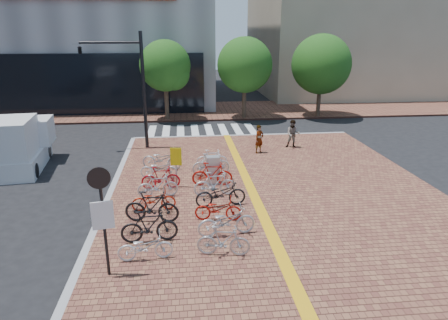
{
  "coord_description": "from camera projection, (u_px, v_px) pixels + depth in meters",
  "views": [
    {
      "loc": [
        -0.87,
        -13.17,
        6.66
      ],
      "look_at": [
        0.89,
        3.27,
        1.3
      ],
      "focal_mm": 32.0,
      "sensor_mm": 36.0,
      "label": 1
    }
  ],
  "objects": [
    {
      "name": "bike_2",
      "position": [
        152.0,
        207.0,
        14.1
      ],
      "size": [
        2.01,
        0.86,
        1.17
      ],
      "primitive_type": "imported",
      "rotation": [
        0.0,
        0.0,
        1.41
      ],
      "color": "black",
      "rests_on": "sidewalk"
    },
    {
      "name": "tactile_strip",
      "position": [
        303.0,
        303.0,
        10.02
      ],
      "size": [
        0.4,
        34.0,
        0.01
      ],
      "primitive_type": "cube",
      "color": "gold",
      "rests_on": "sidewalk"
    },
    {
      "name": "bike_14",
      "position": [
        211.0,
        164.0,
        18.75
      ],
      "size": [
        1.84,
        0.68,
        1.08
      ],
      "primitive_type": "imported",
      "rotation": [
        0.0,
        0.0,
        1.67
      ],
      "color": "silver",
      "rests_on": "sidewalk"
    },
    {
      "name": "traffic_light_pole",
      "position": [
        115.0,
        69.0,
        21.89
      ],
      "size": [
        3.5,
        1.35,
        6.52
      ],
      "color": "black",
      "rests_on": "sidewalk"
    },
    {
      "name": "bike_9",
      "position": [
        226.0,
        221.0,
        13.19
      ],
      "size": [
        2.04,
        0.96,
        1.03
      ],
      "primitive_type": "imported",
      "rotation": [
        0.0,
        0.0,
        1.72
      ],
      "color": "#B9B9BE",
      "rests_on": "sidewalk"
    },
    {
      "name": "box_truck",
      "position": [
        20.0,
        145.0,
        19.84
      ],
      "size": [
        2.55,
        4.86,
        2.69
      ],
      "color": "silver",
      "rests_on": "ground"
    },
    {
      "name": "bike_10",
      "position": [
        218.0,
        209.0,
        14.28
      ],
      "size": [
        1.74,
        0.81,
        0.88
      ],
      "primitive_type": "imported",
      "rotation": [
        0.0,
        0.0,
        1.43
      ],
      "color": "#B0160C",
      "rests_on": "sidewalk"
    },
    {
      "name": "bike_4",
      "position": [
        158.0,
        186.0,
        16.25
      ],
      "size": [
        1.7,
        0.64,
        1.0
      ],
      "primitive_type": "imported",
      "rotation": [
        0.0,
        0.0,
        1.68
      ],
      "color": "silver",
      "rests_on": "sidewalk"
    },
    {
      "name": "bike_0",
      "position": [
        145.0,
        247.0,
        11.79
      ],
      "size": [
        1.67,
        0.7,
        0.86
      ],
      "primitive_type": "imported",
      "rotation": [
        0.0,
        0.0,
        1.65
      ],
      "color": "silver",
      "rests_on": "sidewalk"
    },
    {
      "name": "bike_7",
      "position": [
        162.0,
        159.0,
        19.61
      ],
      "size": [
        2.05,
        1.06,
        1.02
      ],
      "primitive_type": "imported",
      "rotation": [
        0.0,
        0.0,
        1.37
      ],
      "color": "#AAAAAE",
      "rests_on": "sidewalk"
    },
    {
      "name": "street_trees",
      "position": [
        258.0,
        66.0,
        30.35
      ],
      "size": [
        16.2,
        4.6,
        6.35
      ],
      "color": "#38281E",
      "rests_on": "far_sidewalk"
    },
    {
      "name": "building_beige",
      "position": [
        351.0,
        9.0,
        43.91
      ],
      "size": [
        20.0,
        18.0,
        18.0
      ],
      "primitive_type": "cube",
      "color": "gray",
      "rests_on": "ground"
    },
    {
      "name": "bike_12",
      "position": [
        215.0,
        184.0,
        16.37
      ],
      "size": [
        1.8,
        0.64,
        1.06
      ],
      "primitive_type": "imported",
      "rotation": [
        0.0,
        0.0,
        1.65
      ],
      "color": "silver",
      "rests_on": "sidewalk"
    },
    {
      "name": "bike_5",
      "position": [
        161.0,
        178.0,
        17.14
      ],
      "size": [
        1.67,
        0.5,
        1.0
      ],
      "primitive_type": "imported",
      "rotation": [
        0.0,
        0.0,
        1.59
      ],
      "color": "#A40B15",
      "rests_on": "sidewalk"
    },
    {
      "name": "crosswalk",
      "position": [
        202.0,
        131.0,
        27.89
      ],
      "size": [
        7.5,
        4.0,
        0.01
      ],
      "color": "silver",
      "rests_on": "ground"
    },
    {
      "name": "bike_8",
      "position": [
        223.0,
        241.0,
        12.0
      ],
      "size": [
        1.68,
        0.74,
        0.97
      ],
      "primitive_type": "imported",
      "rotation": [
        0.0,
        0.0,
        1.39
      ],
      "color": "#A4A4A9",
      "rests_on": "sidewalk"
    },
    {
      "name": "bike_6",
      "position": [
        159.0,
        169.0,
        18.39
      ],
      "size": [
        1.75,
        0.74,
        0.89
      ],
      "primitive_type": "imported",
      "rotation": [
        0.0,
        0.0,
        1.48
      ],
      "color": "silver",
      "rests_on": "sidewalk"
    },
    {
      "name": "bike_1",
      "position": [
        149.0,
        226.0,
        12.77
      ],
      "size": [
        1.86,
        0.63,
        1.1
      ],
      "primitive_type": "imported",
      "rotation": [
        0.0,
        0.0,
        1.64
      ],
      "color": "black",
      "rests_on": "sidewalk"
    },
    {
      "name": "far_sidewalk",
      "position": [
        192.0,
        111.0,
        34.44
      ],
      "size": [
        70.0,
        8.0,
        0.15
      ],
      "primitive_type": "cube",
      "color": "brown",
      "rests_on": "ground"
    },
    {
      "name": "kerb_north",
      "position": [
        242.0,
        136.0,
        26.23
      ],
      "size": [
        14.0,
        0.25,
        0.15
      ],
      "primitive_type": "cube",
      "color": "gray",
      "rests_on": "ground"
    },
    {
      "name": "bike_11",
      "position": [
        221.0,
        194.0,
        15.41
      ],
      "size": [
        2.04,
        0.91,
        1.04
      ],
      "primitive_type": "imported",
      "rotation": [
        0.0,
        0.0,
        1.69
      ],
      "color": "black",
      "rests_on": "sidewalk"
    },
    {
      "name": "yellow_sign",
      "position": [
        176.0,
        160.0,
        17.08
      ],
      "size": [
        0.48,
        0.15,
        1.78
      ],
      "color": "#B7B7BC",
      "rests_on": "sidewalk"
    },
    {
      "name": "ground",
      "position": [
        209.0,
        222.0,
        14.6
      ],
      "size": [
        120.0,
        120.0,
        0.0
      ],
      "primitive_type": "plane",
      "color": "black",
      "rests_on": "ground"
    },
    {
      "name": "notice_sign",
      "position": [
        102.0,
        209.0,
        10.54
      ],
      "size": [
        0.59,
        0.19,
        3.2
      ],
      "color": "black",
      "rests_on": "sidewalk"
    },
    {
      "name": "bike_15",
      "position": [
        212.0,
        158.0,
        19.84
      ],
      "size": [
        1.55,
        0.48,
        0.92
      ],
      "primitive_type": "imported",
      "rotation": [
        0.0,
        0.0,
        1.54
      ],
      "color": "white",
      "rests_on": "sidewalk"
    },
    {
      "name": "bike_13",
      "position": [
        212.0,
        174.0,
        17.47
      ],
      "size": [
        1.81,
        0.64,
        1.07
      ],
      "primitive_type": "imported",
      "rotation": [
        0.0,
        0.0,
        1.5
      ],
      "color": "#AE140C",
      "rests_on": "sidewalk"
    },
    {
      "name": "sidewalk",
      "position": [
        341.0,
        302.0,
        10.15
      ],
      "size": [
        14.0,
        34.0,
        0.15
      ],
      "primitive_type": "cube",
      "color": "brown",
      "rests_on": "ground"
    },
    {
      "name": "utility_box",
      "position": [
        213.0,
        170.0,
        17.72
      ],
      "size": [
        0.61,
        0.47,
        1.25
      ],
      "primitive_type": "cube",
      "rotation": [
        0.0,
        0.0,
        0.1
      ],
      "color": "#B9B8BD",
      "rests_on": "sidewalk"
    },
    {
      "name": "pedestrian_a",
      "position": [
        259.0,
        139.0,
        22.15
      ],
      "size": [
        0.69,
        0.63,
        1.58
      ],
      "primitive_type": "imported",
      "rotation": [
        0.0,
        0.0,
        0.58
      ],
      "color": "gray",
      "rests_on": "sidewalk"
    },
    {
      "name": "pedestrian_b",
      "position": [
        293.0,
        134.0,
        23.14
      ],
      "size": [
        0.94,
        0.82,
        1.63
      ],
      "primitive_type": "imported",
      "rotation": [
        0.0,
        0.0,
        -0.3
      ],
      "color": "#4C4F61",
      "rests_on": "sidewalk"
    },
    {
      "name": "bike_3",
      "position": [
        154.0,
        200.0,
        15.06
      ],
      "size": [
        1.69,
        0.69,
        0.87
      ],
      "primitive_type": "imported",
      "rotation": [
        0.0,
        0.0,
        1.64
      ],
      "color": "#B11F0C",
      "rests_on": "sidewalk"
    }
  ]
}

